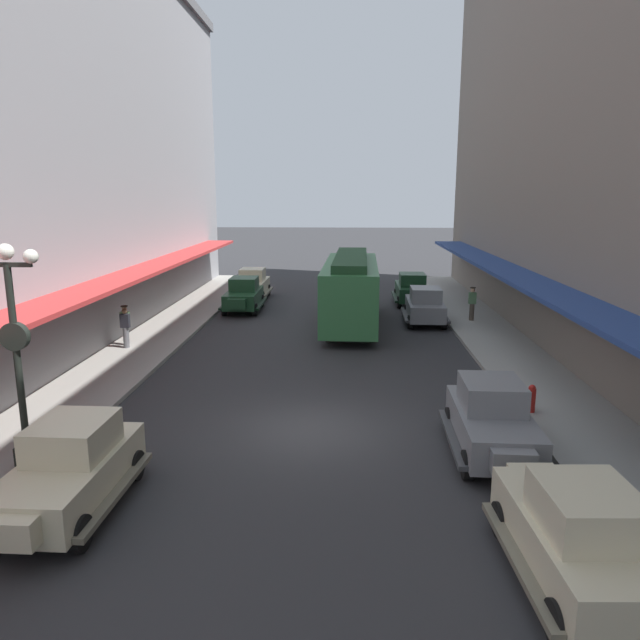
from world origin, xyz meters
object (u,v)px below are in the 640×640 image
(fire_hydrant, at_px, (531,398))
(pedestrian_2, at_px, (472,303))
(parked_car_0, at_px, (412,288))
(parked_car_5, at_px, (244,294))
(parked_car_4, at_px, (425,305))
(parked_car_6, at_px, (579,533))
(pedestrian_0, at_px, (125,325))
(parked_car_2, at_px, (70,466))
(pedestrian_1, at_px, (125,328))
(parked_car_1, at_px, (492,418))
(parked_car_3, at_px, (252,283))
(lamp_post_with_clock, at_px, (16,348))
(streetcar, at_px, (351,287))

(fire_hydrant, relative_size, pedestrian_2, 0.49)
(parked_car_0, bearing_deg, parked_car_5, -165.21)
(parked_car_4, height_order, fire_hydrant, parked_car_4)
(parked_car_4, relative_size, parked_car_6, 1.00)
(pedestrian_0, bearing_deg, pedestrian_2, 19.92)
(parked_car_0, height_order, parked_car_2, same)
(pedestrian_1, bearing_deg, parked_car_1, -36.13)
(fire_hydrant, height_order, pedestrian_1, pedestrian_1)
(parked_car_2, xyz_separation_m, parked_car_6, (9.39, -1.97, 0.00))
(parked_car_0, relative_size, parked_car_5, 1.00)
(parked_car_3, relative_size, parked_car_5, 1.00)
(parked_car_0, xyz_separation_m, fire_hydrant, (1.56, -17.87, -0.38))
(parked_car_4, relative_size, pedestrian_2, 2.57)
(fire_hydrant, distance_m, pedestrian_2, 12.75)
(parked_car_3, height_order, parked_car_4, same)
(lamp_post_with_clock, bearing_deg, pedestrian_0, 99.35)
(parked_car_6, height_order, lamp_post_with_clock, lamp_post_with_clock)
(parked_car_1, relative_size, parked_car_3, 1.01)
(parked_car_6, bearing_deg, parked_car_3, 109.71)
(streetcar, relative_size, pedestrian_1, 5.89)
(streetcar, bearing_deg, parked_car_6, -79.51)
(parked_car_4, height_order, pedestrian_0, parked_car_4)
(parked_car_4, height_order, parked_car_5, same)
(parked_car_5, height_order, streetcar, streetcar)
(parked_car_4, distance_m, parked_car_5, 9.98)
(parked_car_5, relative_size, pedestrian_1, 2.61)
(pedestrian_2, bearing_deg, parked_car_5, 167.45)
(parked_car_3, relative_size, lamp_post_with_clock, 0.83)
(parked_car_0, xyz_separation_m, lamp_post_with_clock, (-11.19, -21.92, 2.04))
(parked_car_3, distance_m, pedestrian_0, 12.68)
(parked_car_0, xyz_separation_m, pedestrian_2, (2.45, -5.17, 0.07))
(parked_car_4, distance_m, pedestrian_1, 14.25)
(parked_car_0, height_order, parked_car_6, same)
(streetcar, xyz_separation_m, lamp_post_with_clock, (-7.57, -15.94, 1.08))
(parked_car_5, height_order, lamp_post_with_clock, lamp_post_with_clock)
(lamp_post_with_clock, height_order, pedestrian_2, lamp_post_with_clock)
(lamp_post_with_clock, bearing_deg, parked_car_6, -17.66)
(parked_car_4, bearing_deg, fire_hydrant, -83.35)
(parked_car_5, bearing_deg, lamp_post_with_clock, -95.00)
(parked_car_1, height_order, parked_car_5, same)
(parked_car_3, bearing_deg, pedestrian_2, -28.65)
(parked_car_2, distance_m, pedestrian_2, 21.84)
(parked_car_2, distance_m, parked_car_5, 21.01)
(pedestrian_2, bearing_deg, pedestrian_0, -160.08)
(parked_car_1, xyz_separation_m, pedestrian_1, (-12.66, 9.24, 0.05))
(lamp_post_with_clock, distance_m, pedestrian_2, 21.70)
(streetcar, relative_size, pedestrian_0, 5.79)
(lamp_post_with_clock, bearing_deg, pedestrian_2, 50.85)
(parked_car_3, xyz_separation_m, parked_car_6, (9.64, -26.93, 0.00))
(parked_car_2, bearing_deg, fire_hydrant, 27.24)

